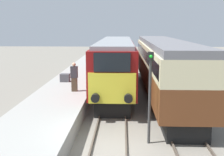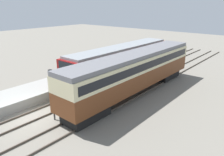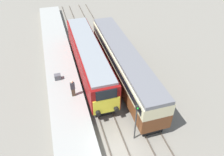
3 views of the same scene
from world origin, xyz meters
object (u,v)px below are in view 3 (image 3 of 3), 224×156
at_px(person_on_platform, 73,88).
at_px(signal_post, 136,120).
at_px(locomotive, 89,58).
at_px(luggage_crate, 58,77).
at_px(passenger_carriage, 123,62).

xyz_separation_m(person_on_platform, signal_post, (4.24, -5.98, 0.54)).
bearing_deg(locomotive, luggage_crate, -161.67).
distance_m(passenger_carriage, signal_post, 8.29).
bearing_deg(passenger_carriage, luggage_crate, 171.90).
relative_size(locomotive, passenger_carriage, 0.92).
distance_m(person_on_platform, luggage_crate, 3.46).
bearing_deg(locomotive, signal_post, -80.72).
xyz_separation_m(locomotive, signal_post, (1.70, -10.40, 0.12)).
distance_m(locomotive, signal_post, 10.54).
height_order(signal_post, luggage_crate, signal_post).
bearing_deg(locomotive, person_on_platform, -119.91).
relative_size(passenger_carriage, signal_post, 4.35).
relative_size(signal_post, luggage_crate, 5.66).
relative_size(person_on_platform, luggage_crate, 2.66).
bearing_deg(locomotive, passenger_carriage, -33.90).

